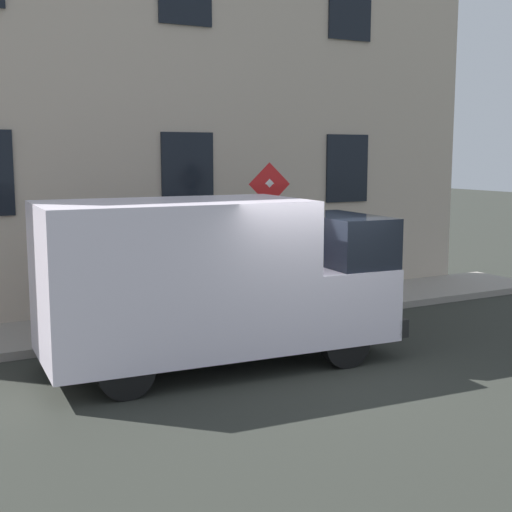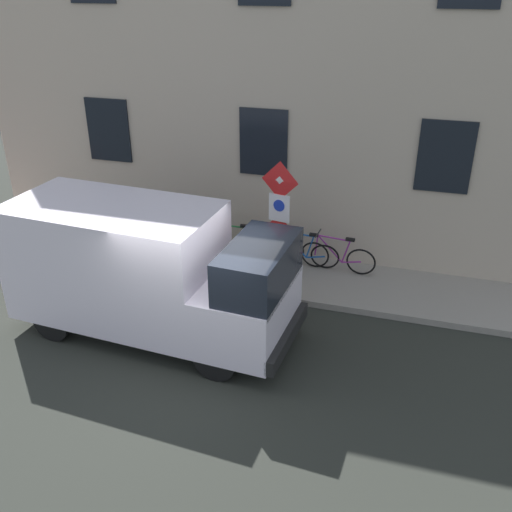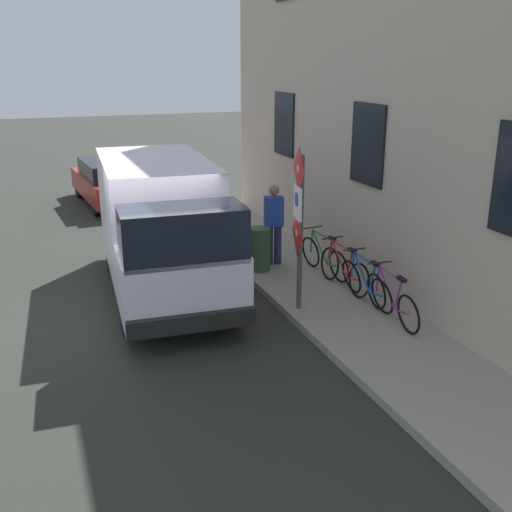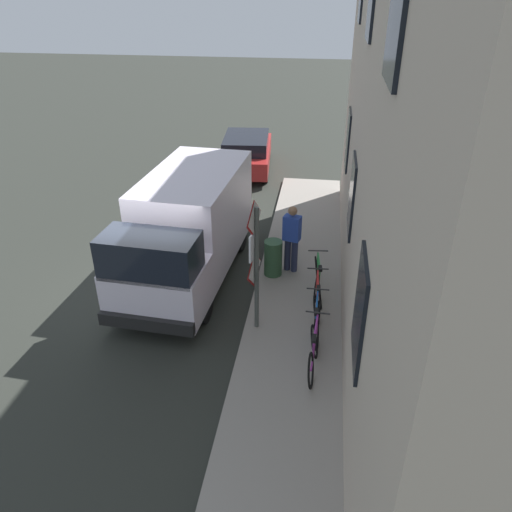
{
  "view_description": "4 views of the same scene",
  "coord_description": "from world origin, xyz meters",
  "views": [
    {
      "loc": [
        -8.86,
        5.55,
        3.18
      ],
      "look_at": [
        1.94,
        -0.32,
        1.38
      ],
      "focal_mm": 49.72,
      "sensor_mm": 36.0,
      "label": 1
    },
    {
      "loc": [
        -7.68,
        -3.37,
        6.19
      ],
      "look_at": [
        1.94,
        -0.5,
        1.16
      ],
      "focal_mm": 39.65,
      "sensor_mm": 36.0,
      "label": 2
    },
    {
      "loc": [
        -1.78,
        -9.74,
        4.35
      ],
      "look_at": [
        1.91,
        -0.16,
        0.96
      ],
      "focal_mm": 42.18,
      "sensor_mm": 36.0,
      "label": 3
    },
    {
      "loc": [
        3.62,
        -9.11,
        6.52
      ],
      "look_at": [
        2.24,
        0.53,
        1.04
      ],
      "focal_mm": 34.76,
      "sensor_mm": 36.0,
      "label": 4
    }
  ],
  "objects": [
    {
      "name": "bicycle_red",
      "position": [
        3.67,
        -0.26,
        0.51
      ],
      "size": [
        0.46,
        1.71,
        0.89
      ],
      "rotation": [
        0.0,
        0.0,
        1.62
      ],
      "color": "black",
      "rests_on": "sidewalk_slab"
    },
    {
      "name": "bicycle_blue",
      "position": [
        3.67,
        -1.07,
        0.51
      ],
      "size": [
        0.46,
        1.71,
        0.89
      ],
      "rotation": [
        0.0,
        0.0,
        1.57
      ],
      "color": "black",
      "rests_on": "sidewalk_slab"
    },
    {
      "name": "delivery_van",
      "position": [
        0.51,
        1.18,
        1.33
      ],
      "size": [
        2.35,
        5.45,
        2.5
      ],
      "rotation": [
        0.0,
        0.0,
        4.65
      ],
      "color": "white",
      "rests_on": "ground_plane"
    },
    {
      "name": "litter_bin",
      "position": [
        2.56,
        1.29,
        0.59
      ],
      "size": [
        0.44,
        0.44,
        0.9
      ],
      "primitive_type": "cylinder",
      "color": "#2D5133",
      "rests_on": "sidewalk_slab"
    },
    {
      "name": "bicycle_green",
      "position": [
        3.67,
        0.55,
        0.51
      ],
      "size": [
        0.46,
        1.71,
        0.89
      ],
      "rotation": [
        0.0,
        0.0,
        1.67
      ],
      "color": "black",
      "rests_on": "sidewalk_slab"
    },
    {
      "name": "building_facade",
      "position": [
        4.57,
        0.0,
        4.42
      ],
      "size": [
        0.75,
        14.07,
        8.83
      ],
      "color": "#BEAD98",
      "rests_on": "ground_plane"
    },
    {
      "name": "sidewalk_slab",
      "position": [
        3.22,
        0.0,
        0.07
      ],
      "size": [
        2.02,
        16.07,
        0.14
      ],
      "primitive_type": "cube",
      "color": "gray",
      "rests_on": "ground_plane"
    },
    {
      "name": "sign_post_stacked",
      "position": [
        2.41,
        -0.85,
        1.86
      ],
      "size": [
        0.19,
        0.55,
        2.74
      ],
      "color": "#474C47",
      "rests_on": "sidewalk_slab"
    },
    {
      "name": "bicycle_purple",
      "position": [
        3.68,
        -1.89,
        0.51
      ],
      "size": [
        0.46,
        1.71,
        0.89
      ],
      "rotation": [
        0.0,
        0.0,
        1.51
      ],
      "color": "black",
      "rests_on": "sidewalk_slab"
    },
    {
      "name": "ground_plane",
      "position": [
        0.0,
        0.0,
        0.0
      ],
      "size": [
        80.0,
        80.0,
        0.0
      ],
      "primitive_type": "plane",
      "color": "#2A2D27"
    },
    {
      "name": "pedestrian",
      "position": [
        2.97,
        1.54,
        1.07
      ],
      "size": [
        0.46,
        0.36,
        1.72
      ],
      "rotation": [
        0.0,
        0.0,
        1.3
      ],
      "color": "#262B47",
      "rests_on": "sidewalk_slab"
    }
  ]
}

